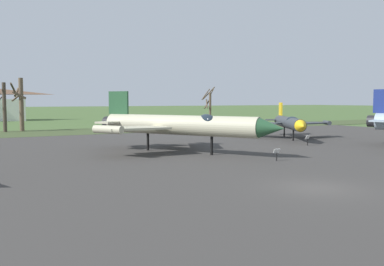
{
  "coord_description": "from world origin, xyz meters",
  "views": [
    {
      "loc": [
        -15.3,
        -15.09,
        4.43
      ],
      "look_at": [
        -0.6,
        12.1,
        2.01
      ],
      "focal_mm": 38.8,
      "sensor_mm": 36.0,
      "label": 1
    }
  ],
  "objects_px": {
    "jet_fighter_front_right": "(180,125)",
    "info_placard_rear_center": "(308,139)",
    "info_placard_front_right": "(277,154)",
    "jet_fighter_rear_center": "(289,123)"
  },
  "relations": [
    {
      "from": "info_placard_front_right",
      "to": "jet_fighter_rear_center",
      "type": "distance_m",
      "value": 18.24
    },
    {
      "from": "jet_fighter_front_right",
      "to": "info_placard_front_right",
      "type": "bearing_deg",
      "value": -62.06
    },
    {
      "from": "jet_fighter_front_right",
      "to": "info_placard_rear_center",
      "type": "bearing_deg",
      "value": -4.31
    },
    {
      "from": "jet_fighter_front_right",
      "to": "info_placard_front_right",
      "type": "xyz_separation_m",
      "value": [
        4.05,
        -7.63,
        -1.83
      ]
    },
    {
      "from": "info_placard_front_right",
      "to": "info_placard_rear_center",
      "type": "xyz_separation_m",
      "value": [
        9.39,
        6.61,
        0.07
      ]
    },
    {
      "from": "info_placard_front_right",
      "to": "jet_fighter_rear_center",
      "type": "xyz_separation_m",
      "value": [
        12.68,
        13.04,
        1.34
      ]
    },
    {
      "from": "jet_fighter_front_right",
      "to": "info_placard_front_right",
      "type": "distance_m",
      "value": 8.82
    },
    {
      "from": "jet_fighter_front_right",
      "to": "jet_fighter_rear_center",
      "type": "relative_size",
      "value": 1.26
    },
    {
      "from": "jet_fighter_rear_center",
      "to": "info_placard_rear_center",
      "type": "relative_size",
      "value": 11.6
    },
    {
      "from": "jet_fighter_front_right",
      "to": "info_placard_rear_center",
      "type": "xyz_separation_m",
      "value": [
        13.44,
        -1.01,
        -1.75
      ]
    }
  ]
}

